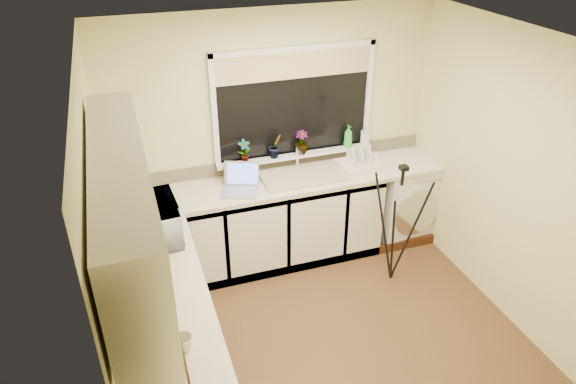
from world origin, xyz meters
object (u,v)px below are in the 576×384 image
at_px(laptop, 241,183).
at_px(kettle, 159,237).
at_px(steel_jar, 154,303).
at_px(plant_a, 245,151).
at_px(microwave, 154,221).
at_px(tripod, 397,225).
at_px(plant_b, 275,146).
at_px(plant_c, 301,142).
at_px(washing_machine, 401,196).
at_px(soap_bottle_green, 348,136).
at_px(cup_left, 184,343).
at_px(cup_back, 374,159).
at_px(soap_bottle_clear, 365,135).
at_px(dish_rack, 360,165).

distance_m(laptop, kettle, 1.09).
relative_size(steel_jar, plant_a, 0.47).
relative_size(laptop, microwave, 0.77).
bearing_deg(steel_jar, tripod, 18.59).
relative_size(microwave, plant_b, 2.33).
bearing_deg(plant_c, washing_machine, -9.48).
distance_m(tripod, plant_b, 1.37).
relative_size(kettle, tripod, 0.18).
height_order(steel_jar, soap_bottle_green, soap_bottle_green).
bearing_deg(soap_bottle_green, cup_left, -134.08).
bearing_deg(cup_left, plant_a, 65.89).
relative_size(microwave, plant_a, 2.39).
distance_m(steel_jar, cup_back, 2.78).
relative_size(plant_a, plant_b, 0.98).
distance_m(laptop, steel_jar, 1.68).
xyz_separation_m(plant_a, soap_bottle_green, (1.08, 0.01, -0.00)).
bearing_deg(washing_machine, plant_b, 169.59).
relative_size(washing_machine, steel_jar, 8.35).
bearing_deg(soap_bottle_clear, plant_c, -179.90).
bearing_deg(washing_machine, cup_left, -147.25).
distance_m(cup_back, cup_left, 2.92).
height_order(washing_machine, kettle, kettle).
relative_size(microwave, cup_back, 4.13).
bearing_deg(washing_machine, cup_back, 176.17).
height_order(washing_machine, plant_b, plant_b).
xyz_separation_m(soap_bottle_clear, cup_left, (-2.19, -2.07, -0.19)).
bearing_deg(laptop, plant_c, 43.75).
bearing_deg(plant_b, kettle, -141.88).
xyz_separation_m(dish_rack, microwave, (-2.07, -0.58, 0.12)).
bearing_deg(dish_rack, soap_bottle_green, 98.72).
relative_size(laptop, soap_bottle_clear, 2.23).
xyz_separation_m(kettle, tripod, (2.13, 0.09, -0.39)).
bearing_deg(steel_jar, microwave, 82.74).
relative_size(steel_jar, cup_left, 0.97).
bearing_deg(plant_c, dish_rack, -22.45).
relative_size(laptop, steel_jar, 3.93).
relative_size(washing_machine, kettle, 4.16).
relative_size(plant_c, cup_back, 1.72).
height_order(kettle, soap_bottle_clear, soap_bottle_clear).
distance_m(plant_c, cup_back, 0.77).
xyz_separation_m(steel_jar, plant_b, (1.36, 1.64, 0.21)).
bearing_deg(kettle, soap_bottle_green, 25.90).
height_order(laptop, steel_jar, laptop).
bearing_deg(soap_bottle_clear, laptop, -169.10).
relative_size(plant_c, cup_left, 2.07).
height_order(kettle, dish_rack, kettle).
height_order(washing_machine, cup_left, cup_left).
xyz_separation_m(washing_machine, laptop, (-1.78, -0.08, 0.51)).
bearing_deg(tripod, kettle, -168.03).
bearing_deg(dish_rack, plant_a, 166.23).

